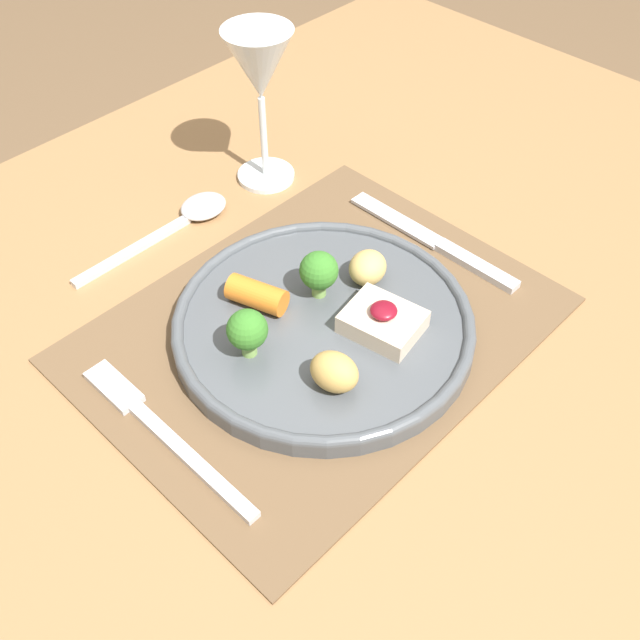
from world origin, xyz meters
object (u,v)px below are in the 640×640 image
Objects in this scene: dinner_plate at (321,324)px; wine_glass_near at (260,73)px; spoon at (189,215)px; fork at (156,426)px; knife at (442,246)px.

dinner_plate is 1.57× the size of wine_glass_near.
spoon is (0.02, 0.23, -0.01)m from dinner_plate.
spoon is at bearing 83.83° from dinner_plate.
fork is 1.09× the size of spoon.
wine_glass_near reaches higher than dinner_plate.
wine_glass_near is (-0.04, 0.23, 0.13)m from knife.
wine_glass_near is at bearing 98.04° from knife.
wine_glass_near reaches higher than spoon.
spoon is (0.20, 0.20, 0.00)m from fork.
dinner_plate is 0.18m from fork.
spoon reaches higher than knife.
knife is 1.09× the size of spoon.
wine_glass_near reaches higher than knife.
wine_glass_near is at bearing 30.14° from fork.
knife is (0.18, -0.01, -0.01)m from dinner_plate.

